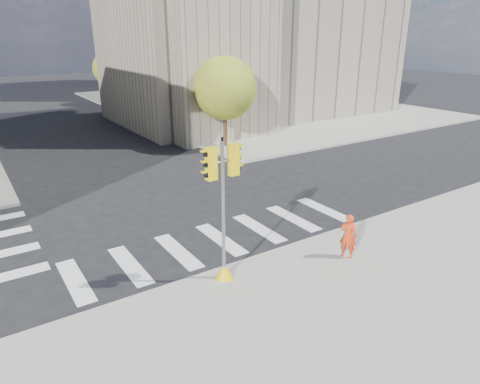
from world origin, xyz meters
The scene contains 10 objects.
ground centered at (0.00, 0.00, 0.00)m, with size 160.00×160.00×0.00m, color black.
sidewalk_far_right centered at (20.00, 26.00, 0.07)m, with size 28.00×40.00×0.15m, color gray.
civic_building centered at (15.59, 19.12, 7.26)m, with size 26.00×16.00×19.39m.
tree_re_near centered at (7.50, 10.00, 4.05)m, with size 4.20×4.20×6.16m.
tree_re_mid centered at (7.50, 22.00, 4.35)m, with size 4.60×4.60×6.66m.
tree_re_far centered at (7.50, 34.00, 3.87)m, with size 4.00×4.00×5.88m.
lamp_near centered at (8.00, 14.00, 4.58)m, with size 0.35×0.18×8.11m.
lamp_far centered at (8.00, 28.00, 4.58)m, with size 0.35×0.18×8.11m.
traffic_signal centered at (-1.56, -4.66, 2.07)m, with size 1.07×0.56×4.52m.
photographer centered at (2.69, -5.80, 0.94)m, with size 0.58×0.38×1.58m, color red.
Camera 1 is at (-7.61, -14.73, 7.35)m, focal length 32.00 mm.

